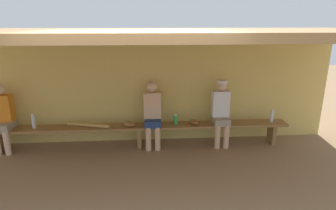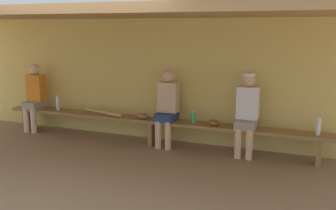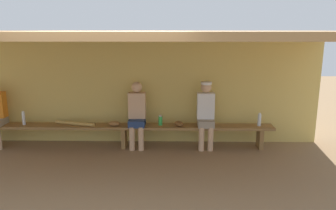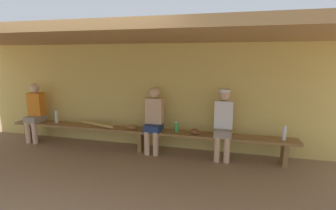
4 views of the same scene
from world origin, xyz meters
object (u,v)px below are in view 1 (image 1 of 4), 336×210
player_in_white (2,116)px  water_bottle_green (272,116)px  player_leftmost (152,112)px  water_bottle_clear (33,121)px  bench (139,129)px  water_bottle_blue (176,119)px  baseball_glove_dark_brown (129,124)px  baseball_bat (88,125)px  baseball_glove_worn (194,122)px  player_with_sunglasses (221,110)px

player_in_white → water_bottle_green: 5.29m
player_leftmost → water_bottle_clear: 2.30m
bench → water_bottle_blue: 0.76m
water_bottle_blue → player_leftmost: bearing=-177.5°
bench → baseball_glove_dark_brown: (-0.18, -0.03, 0.12)m
water_bottle_green → baseball_bat: bearing=-179.8°
bench → water_bottle_clear: water_bottle_clear is taller
baseball_glove_dark_brown → baseball_bat: (-0.81, 0.03, -0.01)m
player_in_white → baseball_glove_worn: size_ratio=5.56×
player_with_sunglasses → water_bottle_green: bearing=0.5°
water_bottle_blue → baseball_glove_worn: bearing=-6.4°
player_in_white → water_bottle_green: player_in_white is taller
bench → water_bottle_blue: water_bottle_blue is taller
water_bottle_blue → baseball_glove_dark_brown: (-0.92, -0.05, -0.05)m
player_in_white → baseball_bat: player_in_white is taller
baseball_glove_dark_brown → player_leftmost: bearing=20.3°
water_bottle_clear → baseball_glove_dark_brown: water_bottle_clear is taller
player_leftmost → water_bottle_green: size_ratio=5.10×
water_bottle_clear → baseball_glove_dark_brown: bearing=-1.3°
water_bottle_green → baseball_glove_worn: water_bottle_green is taller
bench → baseball_bat: 1.00m
player_with_sunglasses → baseball_glove_dark_brown: player_with_sunglasses is taller
player_in_white → baseball_glove_dark_brown: bearing=-0.8°
player_in_white → water_bottle_blue: (3.31, 0.02, -0.17)m
player_leftmost → water_bottle_blue: bearing=2.5°
baseball_glove_worn → baseball_bat: bearing=67.5°
player_in_white → baseball_glove_worn: player_in_white is taller
player_with_sunglasses → baseball_bat: bearing=-179.9°
bench → baseball_glove_dark_brown: 0.22m
bench → player_with_sunglasses: player_with_sunglasses is taller
player_with_sunglasses → water_bottle_blue: bearing=178.7°
player_leftmost → baseball_glove_dark_brown: (-0.46, -0.03, -0.22)m
player_leftmost → baseball_glove_worn: 0.87m
player_with_sunglasses → baseball_glove_worn: player_with_sunglasses is taller
player_with_sunglasses → water_bottle_clear: bearing=179.9°
baseball_bat → player_in_white: bearing=-164.7°
water_bottle_clear → water_bottle_green: bearing=0.0°
baseball_glove_dark_brown → water_bottle_clear: bearing=-165.2°
water_bottle_blue → baseball_glove_worn: water_bottle_blue is taller
player_in_white → water_bottle_blue: size_ratio=6.51×
water_bottle_green → water_bottle_clear: 4.74m
player_with_sunglasses → water_bottle_blue: (-0.90, 0.02, -0.19)m
water_bottle_blue → water_bottle_green: size_ratio=0.78×
player_leftmost → baseball_glove_worn: (0.84, -0.02, -0.22)m
player_with_sunglasses → baseball_glove_worn: bearing=-177.6°
player_in_white → water_bottle_green: size_ratio=5.10×
water_bottle_green → water_bottle_blue: bearing=179.7°
player_with_sunglasses → water_bottle_green: (1.07, 0.01, -0.16)m
player_leftmost → baseball_bat: bearing=-179.9°
player_leftmost → water_bottle_clear: player_leftmost is taller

